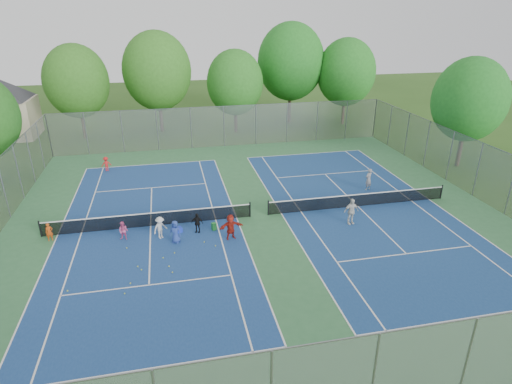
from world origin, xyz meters
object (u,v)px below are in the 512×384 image
ball_crate (179,230)px  instructor (368,179)px  ball_hopper (214,226)px  net_right (358,200)px  net_left (150,220)px

ball_crate → instructor: size_ratio=0.22×
ball_hopper → instructor: 12.78m
net_right → instructor: (1.98, 2.64, 0.39)m
net_left → net_right: size_ratio=1.00×
net_left → instructor: 16.20m
ball_hopper → instructor: instructor is taller
net_left → ball_crate: net_left is taller
instructor → ball_hopper: bearing=-7.2°
net_right → ball_hopper: size_ratio=26.59×
ball_hopper → instructor: (12.13, 3.97, 0.60)m
net_right → instructor: instructor is taller
net_left → ball_crate: 2.07m
net_left → ball_hopper: 4.07m
ball_hopper → net_left: bearing=161.0°
net_right → instructor: bearing=53.2°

